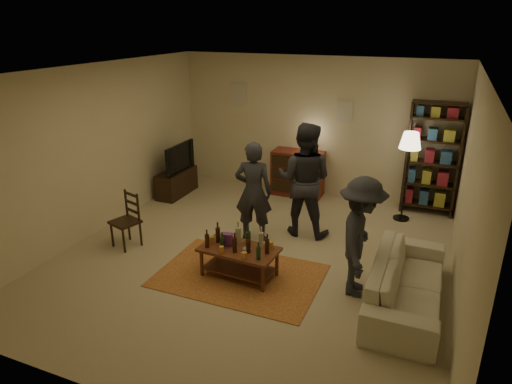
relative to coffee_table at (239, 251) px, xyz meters
The scene contains 13 objects.
floor 0.70m from the coffee_table, 92.34° to the left, with size 6.00×6.00×0.00m, color #C6B793.
room_shell 3.90m from the coffee_table, 100.69° to the left, with size 6.00×6.00×6.00m.
rug 0.38m from the coffee_table, 50.65° to the right, with size 2.20×1.50×0.01m, color #9B4621.
coffee_table is the anchor object (origin of this frame).
dining_chair 1.98m from the coffee_table, behind, with size 0.48×0.48×0.88m.
tv_stand 3.43m from the coffee_table, 136.03° to the left, with size 0.40×1.00×1.06m.
dresser 3.30m from the coffee_table, 93.75° to the left, with size 1.00×0.50×1.36m.
bookshelf 4.08m from the coffee_table, 56.54° to the left, with size 0.90×0.34×2.02m.
floor_lamp 3.53m from the coffee_table, 56.92° to the left, with size 0.36×0.36×1.57m.
sofa 2.19m from the coffee_table, ahead, with size 2.08×0.81×0.61m, color beige.
person_left 1.24m from the coffee_table, 103.23° to the left, with size 0.59×0.39×1.61m, color #27282F.
person_right 1.78m from the coffee_table, 76.52° to the left, with size 0.90×0.70×1.85m, color #292931.
person_by_sofa 1.63m from the coffee_table, ahead, with size 1.01×0.58×1.57m, color #2A2B32.
Camera 1 is at (2.35, -5.56, 3.32)m, focal length 32.00 mm.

